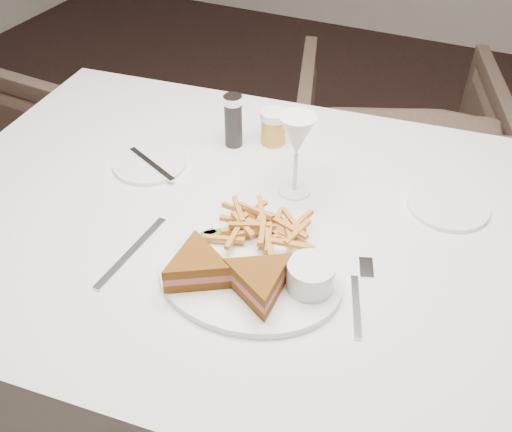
% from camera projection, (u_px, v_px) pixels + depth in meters
% --- Properties ---
extents(ground, '(5.00, 5.00, 0.00)m').
position_uv_depth(ground, '(261.00, 321.00, 1.87)').
color(ground, black).
rests_on(ground, ground).
extents(table, '(1.48, 1.07, 0.75)m').
position_uv_depth(table, '(265.00, 341.00, 1.35)').
color(table, silver).
rests_on(table, ground).
extents(chair_far, '(0.83, 0.80, 0.69)m').
position_uv_depth(chair_far, '(390.00, 147.00, 2.03)').
color(chair_far, '#44342A').
rests_on(chair_far, ground).
extents(table_setting, '(0.78, 0.59, 0.18)m').
position_uv_depth(table_setting, '(262.00, 225.00, 1.04)').
color(table_setting, white).
rests_on(table_setting, table).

